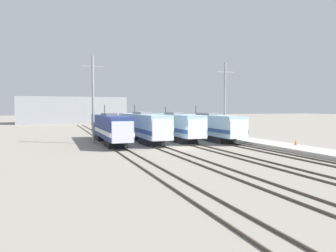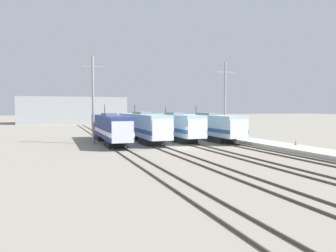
{
  "view_description": "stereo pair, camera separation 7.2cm",
  "coord_description": "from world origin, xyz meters",
  "px_view_note": "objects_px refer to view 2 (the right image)",
  "views": [
    {
      "loc": [
        -15.2,
        -37.85,
        4.95
      ],
      "look_at": [
        -0.69,
        2.91,
        2.56
      ],
      "focal_mm": 35.0,
      "sensor_mm": 36.0,
      "label": 1
    },
    {
      "loc": [
        -15.14,
        -37.87,
        4.95
      ],
      "look_at": [
        -0.69,
        2.91,
        2.56
      ],
      "focal_mm": 35.0,
      "sensor_mm": 36.0,
      "label": 2
    }
  ],
  "objects_px": {
    "catenary_tower_left": "(93,98)",
    "catenary_tower_right": "(225,100)",
    "locomotive_far_left": "(110,128)",
    "traffic_cone": "(296,142)",
    "locomotive_center_left": "(143,126)",
    "locomotive_center_right": "(175,126)",
    "locomotive_far_right": "(208,126)"
  },
  "relations": [
    {
      "from": "locomotive_far_left",
      "to": "locomotive_center_left",
      "type": "bearing_deg",
      "value": 13.92
    },
    {
      "from": "catenary_tower_left",
      "to": "catenary_tower_right",
      "type": "relative_size",
      "value": 1.0
    },
    {
      "from": "locomotive_far_right",
      "to": "traffic_cone",
      "type": "relative_size",
      "value": 29.28
    },
    {
      "from": "catenary_tower_left",
      "to": "traffic_cone",
      "type": "relative_size",
      "value": 18.72
    },
    {
      "from": "locomotive_center_right",
      "to": "catenary_tower_right",
      "type": "relative_size",
      "value": 1.46
    },
    {
      "from": "locomotive_center_right",
      "to": "catenary_tower_right",
      "type": "height_order",
      "value": "catenary_tower_right"
    },
    {
      "from": "locomotive_far_right",
      "to": "catenary_tower_right",
      "type": "height_order",
      "value": "catenary_tower_right"
    },
    {
      "from": "locomotive_center_left",
      "to": "locomotive_far_right",
      "type": "height_order",
      "value": "locomotive_center_left"
    },
    {
      "from": "locomotive_far_right",
      "to": "catenary_tower_left",
      "type": "relative_size",
      "value": 1.56
    },
    {
      "from": "locomotive_far_left",
      "to": "traffic_cone",
      "type": "xyz_separation_m",
      "value": [
        20.38,
        -13.31,
        -1.42
      ]
    },
    {
      "from": "locomotive_far_right",
      "to": "catenary_tower_right",
      "type": "bearing_deg",
      "value": 6.1
    },
    {
      "from": "locomotive_far_right",
      "to": "catenary_tower_right",
      "type": "distance_m",
      "value": 5.11
    },
    {
      "from": "catenary_tower_left",
      "to": "locomotive_center_left",
      "type": "bearing_deg",
      "value": 6.97
    },
    {
      "from": "catenary_tower_right",
      "to": "traffic_cone",
      "type": "bearing_deg",
      "value": -81.29
    },
    {
      "from": "locomotive_far_left",
      "to": "locomotive_far_right",
      "type": "relative_size",
      "value": 0.99
    },
    {
      "from": "locomotive_far_right",
      "to": "traffic_cone",
      "type": "height_order",
      "value": "locomotive_far_right"
    },
    {
      "from": "traffic_cone",
      "to": "locomotive_far_right",
      "type": "bearing_deg",
      "value": 110.98
    },
    {
      "from": "locomotive_far_right",
      "to": "traffic_cone",
      "type": "distance_m",
      "value": 14.38
    },
    {
      "from": "locomotive_center_left",
      "to": "catenary_tower_left",
      "type": "relative_size",
      "value": 1.64
    },
    {
      "from": "locomotive_center_left",
      "to": "locomotive_center_right",
      "type": "height_order",
      "value": "locomotive_center_left"
    },
    {
      "from": "locomotive_center_right",
      "to": "locomotive_far_right",
      "type": "height_order",
      "value": "locomotive_far_right"
    },
    {
      "from": "catenary_tower_left",
      "to": "catenary_tower_right",
      "type": "bearing_deg",
      "value": 0.0
    },
    {
      "from": "locomotive_center_left",
      "to": "traffic_cone",
      "type": "height_order",
      "value": "locomotive_center_left"
    },
    {
      "from": "locomotive_far_left",
      "to": "catenary_tower_right",
      "type": "distance_m",
      "value": 18.74
    },
    {
      "from": "locomotive_far_left",
      "to": "locomotive_center_right",
      "type": "xyz_separation_m",
      "value": [
        10.17,
        1.31,
        0.04
      ]
    },
    {
      "from": "locomotive_far_left",
      "to": "locomotive_center_right",
      "type": "relative_size",
      "value": 1.07
    },
    {
      "from": "locomotive_center_right",
      "to": "traffic_cone",
      "type": "relative_size",
      "value": 27.26
    },
    {
      "from": "locomotive_center_left",
      "to": "catenary_tower_left",
      "type": "height_order",
      "value": "catenary_tower_left"
    },
    {
      "from": "locomotive_far_left",
      "to": "catenary_tower_left",
      "type": "bearing_deg",
      "value": 170.3
    },
    {
      "from": "locomotive_far_left",
      "to": "traffic_cone",
      "type": "relative_size",
      "value": 29.09
    },
    {
      "from": "locomotive_center_left",
      "to": "traffic_cone",
      "type": "xyz_separation_m",
      "value": [
        15.3,
        -14.57,
        -1.49
      ]
    },
    {
      "from": "locomotive_center_right",
      "to": "locomotive_far_right",
      "type": "bearing_deg",
      "value": -13.87
    }
  ]
}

